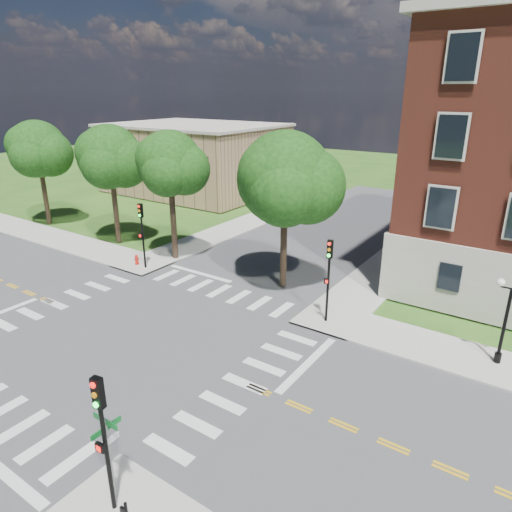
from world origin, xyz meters
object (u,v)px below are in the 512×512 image
Objects in this scene: traffic_signal_nw at (142,227)px; street_sign_pole at (109,443)px; fire_hydrant at (137,260)px; twin_lamp_west at (506,317)px; traffic_signal_se at (103,429)px; traffic_signal_ne at (329,271)px.

street_sign_pole is at bearing -45.48° from traffic_signal_nw.
fire_hydrant is at bearing 136.26° from street_sign_pole.
twin_lamp_west is at bearing 2.20° from traffic_signal_nw.
traffic_signal_nw reaches higher than twin_lamp_west.
traffic_signal_ne is (0.05, 14.88, 0.00)m from traffic_signal_se.
street_sign_pole is at bearing -91.16° from traffic_signal_ne.
street_sign_pole is at bearing 130.49° from traffic_signal_se.
traffic_signal_ne is at bearing -0.32° from fire_hydrant.
traffic_signal_ne is 14.62m from street_sign_pole.
traffic_signal_se is at bearing -118.93° from twin_lamp_west.
traffic_signal_ne is at bearing 0.13° from traffic_signal_nw.
traffic_signal_nw is 1.13× the size of twin_lamp_west.
twin_lamp_west reaches higher than street_sign_pole.
street_sign_pole is (14.31, -14.56, -0.88)m from traffic_signal_nw.
traffic_signal_ne is 8.72m from twin_lamp_west.
twin_lamp_west is 5.64× the size of fire_hydrant.
street_sign_pole is at bearing -120.07° from twin_lamp_west.
traffic_signal_se is 1.00× the size of traffic_signal_ne.
twin_lamp_west is 24.38m from fire_hydrant.
traffic_signal_nw is (-14.56, 14.85, 0.00)m from traffic_signal_se.
traffic_signal_ne is 6.40× the size of fire_hydrant.
traffic_signal_ne is at bearing -174.31° from twin_lamp_west.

